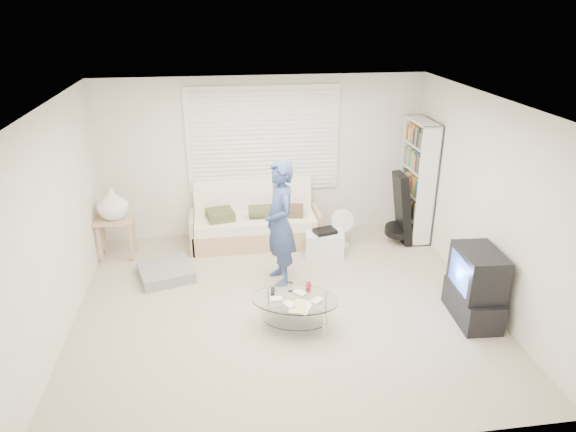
{
  "coord_description": "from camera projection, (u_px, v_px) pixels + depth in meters",
  "views": [
    {
      "loc": [
        -0.69,
        -5.4,
        3.52
      ],
      "look_at": [
        0.11,
        0.3,
        1.08
      ],
      "focal_mm": 32.0,
      "sensor_mm": 36.0,
      "label": 1
    }
  ],
  "objects": [
    {
      "name": "coffee_table",
      "position": [
        295.0,
        304.0,
        5.87
      ],
      "size": [
        1.14,
        0.88,
        0.49
      ],
      "color": "silver",
      "rests_on": "ground"
    },
    {
      "name": "window_blinds",
      "position": [
        263.0,
        140.0,
        7.79
      ],
      "size": [
        2.32,
        0.08,
        1.62
      ],
      "color": "silver",
      "rests_on": "ground"
    },
    {
      "name": "side_table",
      "position": [
        113.0,
        206.0,
        7.29
      ],
      "size": [
        0.55,
        0.44,
        1.08
      ],
      "color": "tan",
      "rests_on": "ground"
    },
    {
      "name": "ground",
      "position": [
        283.0,
        305.0,
        6.39
      ],
      "size": [
        5.0,
        5.0,
        0.0
      ],
      "primitive_type": "plane",
      "color": "tan",
      "rests_on": "ground"
    },
    {
      "name": "room_shell",
      "position": [
        277.0,
        169.0,
        6.19
      ],
      "size": [
        5.02,
        4.52,
        2.51
      ],
      "color": "beige",
      "rests_on": "ground"
    },
    {
      "name": "bookshelf",
      "position": [
        417.0,
        181.0,
        7.9
      ],
      "size": [
        0.3,
        0.79,
        1.88
      ],
      "color": "white",
      "rests_on": "ground"
    },
    {
      "name": "floor_fan",
      "position": [
        342.0,
        224.0,
        7.81
      ],
      "size": [
        0.37,
        0.25,
        0.61
      ],
      "color": "white",
      "rests_on": "ground"
    },
    {
      "name": "tv_unit",
      "position": [
        475.0,
        286.0,
        5.98
      ],
      "size": [
        0.49,
        0.84,
        0.89
      ],
      "color": "black",
      "rests_on": "ground"
    },
    {
      "name": "storage_bin",
      "position": [
        325.0,
        243.0,
        7.63
      ],
      "size": [
        0.62,
        0.48,
        0.39
      ],
      "color": "white",
      "rests_on": "ground"
    },
    {
      "name": "guitar_case",
      "position": [
        401.0,
        213.0,
        7.85
      ],
      "size": [
        0.4,
        0.41,
        1.11
      ],
      "color": "black",
      "rests_on": "ground"
    },
    {
      "name": "grey_floor_pillow",
      "position": [
        166.0,
        272.0,
        7.02
      ],
      "size": [
        0.85,
        0.85,
        0.15
      ],
      "primitive_type": "cube",
      "rotation": [
        0.0,
        0.0,
        0.29
      ],
      "color": "slate",
      "rests_on": "ground"
    },
    {
      "name": "standing_person",
      "position": [
        280.0,
        224.0,
        6.63
      ],
      "size": [
        0.51,
        0.68,
        1.69
      ],
      "primitive_type": "imported",
      "rotation": [
        0.0,
        0.0,
        -1.38
      ],
      "color": "navy",
      "rests_on": "ground"
    },
    {
      "name": "futon_sofa",
      "position": [
        255.0,
        223.0,
        7.95
      ],
      "size": [
        1.97,
        0.79,
        0.96
      ],
      "color": "tan",
      "rests_on": "ground"
    }
  ]
}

